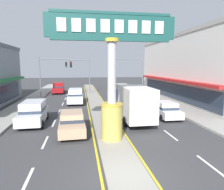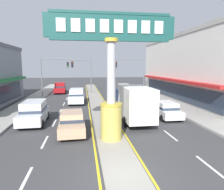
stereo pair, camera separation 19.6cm
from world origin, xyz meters
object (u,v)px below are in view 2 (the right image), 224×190
object	(u,v)px
traffic_light_left_side	(53,70)
sedan_far_right_lane	(72,122)
box_truck_near_right_lane	(133,102)
suv_near_left_lane	(60,88)
traffic_light_median_far	(82,70)
traffic_light_right_side	(133,70)
suv_mid_left_lane	(34,112)
district_sign	(111,79)
sedan_far_left_oncoming	(166,109)
suv_kerb_right	(77,96)
storefront_right	(207,68)

from	to	relation	value
traffic_light_left_side	sedan_far_right_lane	size ratio (longest dim) A/B	1.42
traffic_light_left_side	box_truck_near_right_lane	bearing A→B (deg)	-59.12
suv_near_left_lane	traffic_light_median_far	bearing A→B (deg)	-20.40
traffic_light_right_side	traffic_light_median_far	xyz separation A→B (m)	(-8.03, 4.36, -0.05)
traffic_light_left_side	suv_near_left_lane	size ratio (longest dim) A/B	1.32
traffic_light_right_side	sedan_far_right_lane	distance (m)	19.16
box_truck_near_right_lane	suv_mid_left_lane	xyz separation A→B (m)	(-8.50, 0.49, -0.71)
district_sign	traffic_light_left_side	world-z (taller)	district_sign
sedan_far_left_oncoming	suv_kerb_right	size ratio (longest dim) A/B	0.93
suv_mid_left_lane	sedan_far_left_oncoming	size ratio (longest dim) A/B	1.07
traffic_light_left_side	suv_mid_left_lane	world-z (taller)	traffic_light_left_side
traffic_light_right_side	traffic_light_left_side	bearing A→B (deg)	178.12
storefront_right	sedan_far_left_oncoming	size ratio (longest dim) A/B	5.85
traffic_light_left_side	traffic_light_median_far	world-z (taller)	same
suv_mid_left_lane	sedan_far_left_oncoming	xyz separation A→B (m)	(11.81, 0.21, -0.20)
traffic_light_left_side	sedan_far_left_oncoming	world-z (taller)	traffic_light_left_side
traffic_light_median_far	box_truck_near_right_lane	size ratio (longest dim) A/B	0.90
storefront_right	sedan_far_left_oncoming	distance (m)	12.91
traffic_light_right_side	storefront_right	bearing A→B (deg)	-31.07
traffic_light_right_side	suv_mid_left_lane	xyz separation A→B (m)	(-12.09, -13.78, -3.26)
box_truck_near_right_lane	sedan_far_right_lane	distance (m)	5.79
sedan_far_right_lane	suv_near_left_lane	size ratio (longest dim) A/B	0.93
box_truck_near_right_lane	sedan_far_left_oncoming	xyz separation A→B (m)	(3.31, 0.70, -0.91)
district_sign	sedan_far_right_lane	size ratio (longest dim) A/B	1.80
storefront_right	traffic_light_left_side	bearing A→B (deg)	164.74
box_truck_near_right_lane	suv_mid_left_lane	bearing A→B (deg)	176.68
storefront_right	suv_near_left_lane	xyz separation A→B (m)	(-21.10, 11.30, -3.55)
storefront_right	suv_kerb_right	size ratio (longest dim) A/B	5.46
suv_near_left_lane	suv_kerb_right	distance (m)	11.18
district_sign	traffic_light_median_far	world-z (taller)	district_sign
traffic_light_right_side	sedan_far_right_lane	world-z (taller)	traffic_light_right_side
sedan_far_right_lane	suv_kerb_right	size ratio (longest dim) A/B	0.94
storefront_right	box_truck_near_right_lane	xyz separation A→B (m)	(-12.61, -8.85, -2.84)
district_sign	suv_near_left_lane	xyz separation A→B (m)	(-5.91, 24.60, -3.04)
district_sign	suv_near_left_lane	bearing A→B (deg)	103.50
suv_mid_left_lane	district_sign	bearing A→B (deg)	-39.95
sedan_far_right_lane	suv_kerb_right	bearing A→B (deg)	89.98
traffic_light_right_side	suv_kerb_right	bearing A→B (deg)	-151.32
district_sign	suv_kerb_right	size ratio (longest dim) A/B	1.70
storefront_right	suv_mid_left_lane	xyz separation A→B (m)	(-21.10, -8.35, -3.55)
district_sign	box_truck_near_right_lane	world-z (taller)	district_sign
storefront_right	traffic_light_median_far	bearing A→B (deg)	150.13
traffic_light_left_side	traffic_light_right_side	xyz separation A→B (m)	(12.38, -0.41, 0.00)
suv_kerb_right	box_truck_near_right_lane	bearing A→B (deg)	-61.25
sedan_far_right_lane	suv_mid_left_lane	world-z (taller)	suv_mid_left_lane
box_truck_near_right_lane	suv_mid_left_lane	world-z (taller)	box_truck_near_right_lane
traffic_light_median_far	suv_kerb_right	distance (m)	9.74
traffic_light_right_side	suv_kerb_right	size ratio (longest dim) A/B	1.34
storefront_right	sedan_far_right_lane	size ratio (longest dim) A/B	5.79
district_sign	storefront_right	world-z (taller)	storefront_right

